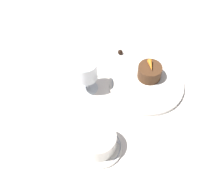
# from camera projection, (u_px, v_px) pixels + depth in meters

# --- Properties ---
(ground_plane) EXTENTS (3.00, 3.00, 0.00)m
(ground_plane) POSITION_uv_depth(u_px,v_px,m) (133.00, 86.00, 0.89)
(ground_plane) COLOR white
(dinner_plate) EXTENTS (0.25, 0.25, 0.01)m
(dinner_plate) POSITION_uv_depth(u_px,v_px,m) (146.00, 85.00, 0.88)
(dinner_plate) COLOR white
(dinner_plate) RESTS_ON ground_plane
(saucer) EXTENTS (0.13, 0.13, 0.01)m
(saucer) POSITION_uv_depth(u_px,v_px,m) (100.00, 147.00, 0.75)
(saucer) COLOR white
(saucer) RESTS_ON ground_plane
(coffee_cup) EXTENTS (0.13, 0.10, 0.06)m
(coffee_cup) POSITION_uv_depth(u_px,v_px,m) (98.00, 141.00, 0.72)
(coffee_cup) COLOR white
(coffee_cup) RESTS_ON saucer
(spoon) EXTENTS (0.07, 0.09, 0.00)m
(spoon) POSITION_uv_depth(u_px,v_px,m) (101.00, 132.00, 0.77)
(spoon) COLOR silver
(spoon) RESTS_ON saucer
(wine_glass) EXTENTS (0.07, 0.07, 0.12)m
(wine_glass) POSITION_uv_depth(u_px,v_px,m) (86.00, 72.00, 0.81)
(wine_glass) COLOR silver
(wine_glass) RESTS_ON ground_plane
(fork) EXTENTS (0.06, 0.19, 0.01)m
(fork) POSITION_uv_depth(u_px,v_px,m) (151.00, 134.00, 0.77)
(fork) COLOR silver
(fork) RESTS_ON ground_plane
(dessert_cake) EXTENTS (0.08, 0.08, 0.05)m
(dessert_cake) POSITION_uv_depth(u_px,v_px,m) (150.00, 72.00, 0.87)
(dessert_cake) COLOR #4C2D19
(dessert_cake) RESTS_ON dinner_plate
(carrot_garnish) EXTENTS (0.04, 0.02, 0.02)m
(carrot_garnish) POSITION_uv_depth(u_px,v_px,m) (151.00, 65.00, 0.85)
(carrot_garnish) COLOR orange
(carrot_garnish) RESTS_ON dessert_cake
(chocolate_truffle) EXTENTS (0.02, 0.02, 0.02)m
(chocolate_truffle) POSITION_uv_depth(u_px,v_px,m) (120.00, 52.00, 0.97)
(chocolate_truffle) COLOR black
(chocolate_truffle) RESTS_ON ground_plane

